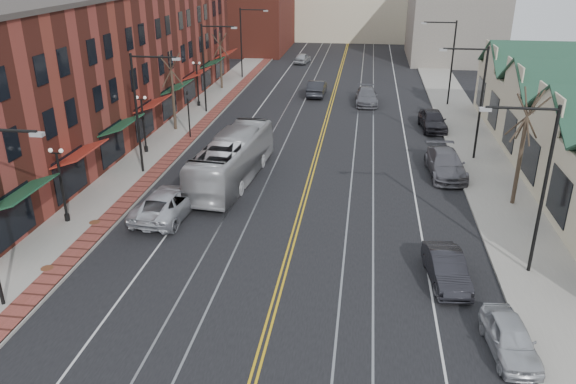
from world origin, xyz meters
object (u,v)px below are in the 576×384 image
(parked_suv, at_px, (168,203))
(parked_car_c, at_px, (446,164))
(parked_car_a, at_px, (510,338))
(parked_car_b, at_px, (446,268))
(parked_car_d, at_px, (433,120))
(transit_bus, at_px, (232,159))

(parked_suv, height_order, parked_car_c, parked_car_c)
(parked_car_a, height_order, parked_car_b, parked_car_b)
(parked_car_a, relative_size, parked_car_c, 0.68)
(parked_car_a, distance_m, parked_car_d, 29.50)
(parked_suv, bearing_deg, parked_car_a, 154.39)
(transit_bus, xyz_separation_m, parked_car_d, (14.20, 14.00, -0.72))
(parked_car_b, bearing_deg, parked_car_c, 77.31)
(parked_car_a, xyz_separation_m, parked_car_d, (-0.10, 29.50, 0.18))
(parked_suv, xyz_separation_m, parked_car_d, (16.70, 19.70, 0.04))
(transit_bus, distance_m, parked_car_a, 21.11)
(parked_car_a, height_order, parked_car_d, parked_car_d)
(parked_suv, bearing_deg, parked_car_d, -125.65)
(parked_car_c, bearing_deg, parked_car_b, -99.74)
(parked_car_a, distance_m, parked_car_c, 18.63)
(parked_suv, height_order, parked_car_b, parked_suv)
(transit_bus, distance_m, parked_suv, 6.27)
(parked_car_b, distance_m, parked_car_c, 13.92)
(parked_suv, bearing_deg, parked_car_b, 166.18)
(parked_car_b, xyz_separation_m, parked_car_c, (1.54, 13.84, 0.12))
(parked_suv, distance_m, parked_car_a, 19.45)
(transit_bus, bearing_deg, parked_car_b, 144.47)
(parked_car_a, bearing_deg, transit_bus, 127.17)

